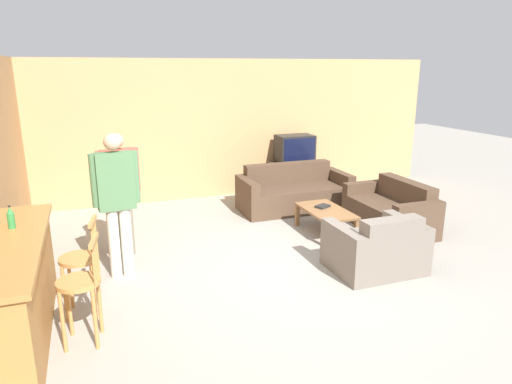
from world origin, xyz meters
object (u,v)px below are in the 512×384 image
Objects in this scene: armchair_near at (377,249)px; loveseat_right at (391,211)px; tv at (295,149)px; bar_chair_near at (81,289)px; coffee_table at (326,213)px; tv_unit at (294,178)px; person_by_window at (120,188)px; book_on_table at (323,206)px; bar_chair_mid at (81,265)px; couch_far at (294,193)px; person_by_counter at (117,197)px; table_lamp at (311,141)px; bottle at (11,218)px.

armchair_near reaches higher than loveseat_right.
bar_chair_near is at bearing -134.58° from tv.
tv_unit is (0.53, 2.27, -0.01)m from coffee_table.
person_by_window is (-3.45, -2.06, 0.61)m from tv_unit.
book_on_table is 2.98m from person_by_window.
coffee_table is 1.05× the size of tv_unit.
tv is at bearing 41.25° from bar_chair_mid.
coffee_table is at bearing 19.33° from bar_chair_mid.
bar_chair_near is at bearing -134.55° from tv_unit.
loveseat_right is at bearing -4.92° from person_by_window.
armchair_near is at bearing -91.84° from book_on_table.
couch_far is at bearing -115.21° from tv_unit.
tv_unit is at bearing 37.47° from person_by_counter.
table_lamp is at bearing 68.87° from coffee_table.
table_lamp is (-0.20, 2.40, 0.76)m from loveseat_right.
table_lamp is 0.33× the size of person_by_window.
couch_far is 1.34m from coffee_table.
coffee_table is (0.04, 1.37, 0.04)m from armchair_near.
couch_far reaches higher than armchair_near.
bar_chair_near is 1.46m from person_by_counter.
tv is 0.43× the size of person_by_window.
bar_chair_mid is 3.64m from coffee_table.
person_by_window reaches higher than loveseat_right.
tv is (0.00, -0.00, 0.59)m from tv_unit.
tv is 0.41× the size of person_by_counter.
coffee_table is 0.62× the size of person_by_window.
bottle is at bearing -143.23° from tv.
tv is 2.77× the size of book_on_table.
person_by_counter is at bearing 71.91° from bar_chair_near.
table_lamp is at bearing 68.00° from book_on_table.
person_by_window is at bearing 175.91° from coffee_table.
bar_chair_mid is at bearing -166.67° from loveseat_right.
bar_chair_near is 3.85m from coffee_table.
table_lamp is at bearing 49.70° from couch_far.
bar_chair_near is at bearing -104.54° from person_by_window.
table_lamp reaches higher than bar_chair_mid.
tv_unit is (0.56, 3.64, 0.04)m from armchair_near.
bar_chair_near is 5.64m from tv_unit.
bar_chair_near is at bearing -151.47° from book_on_table.
bottle reaches higher than tv.
tv_unit is at bearing 41.27° from bar_chair_mid.
person_by_counter reaches higher than table_lamp.
person_by_window reaches higher than bar_chair_mid.
person_by_window is (-3.80, -2.06, -0.11)m from table_lamp.
armchair_near is at bearing -104.13° from table_lamp.
book_on_table is at bearing -103.55° from tv.
tv_unit reaches higher than coffee_table.
table_lamp is (0.35, -0.00, 0.72)m from tv_unit.
bar_chair_mid is 3.69m from book_on_table.
table_lamp is (0.35, 0.00, 0.14)m from tv.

